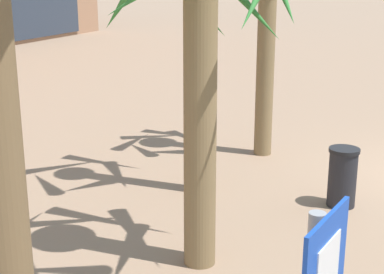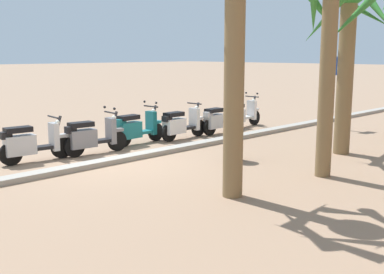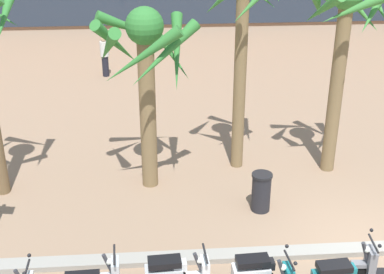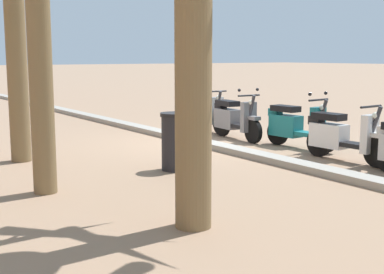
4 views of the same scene
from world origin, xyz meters
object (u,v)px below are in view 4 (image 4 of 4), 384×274
scooter_grey_lead_nearest (234,119)px  scooter_silver_far_back (204,112)px  scooter_teal_gap_after_mid (295,126)px  litter_bin (175,141)px  scooter_white_tail_end (341,136)px

scooter_grey_lead_nearest → scooter_silver_far_back: 1.50m
scooter_teal_gap_after_mid → scooter_silver_far_back: 3.11m
scooter_silver_far_back → scooter_teal_gap_after_mid: bearing=-179.2°
scooter_grey_lead_nearest → litter_bin: size_ratio=1.82×
scooter_white_tail_end → litter_bin: scooter_white_tail_end is taller
scooter_teal_gap_after_mid → scooter_white_tail_end: bearing=168.2°
scooter_teal_gap_after_mid → litter_bin: bearing=97.2°
scooter_white_tail_end → scooter_silver_far_back: (4.53, -0.25, 0.01)m
scooter_teal_gap_after_mid → scooter_grey_lead_nearest: size_ratio=1.01×
scooter_teal_gap_after_mid → scooter_grey_lead_nearest: bearing=9.9°
scooter_teal_gap_after_mid → scooter_silver_far_back: (3.11, 0.04, 0.00)m
litter_bin → scooter_grey_lead_nearest: bearing=-54.8°
scooter_grey_lead_nearest → scooter_silver_far_back: size_ratio=0.99×
scooter_white_tail_end → scooter_silver_far_back: bearing=-3.2°
scooter_teal_gap_after_mid → litter_bin: size_ratio=1.84×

